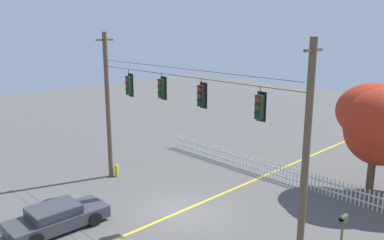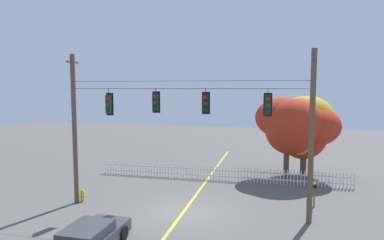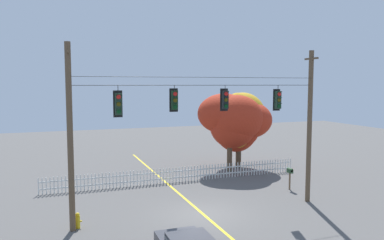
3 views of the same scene
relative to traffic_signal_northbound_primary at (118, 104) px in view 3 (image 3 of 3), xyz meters
The scene contains 13 objects.
ground 7.19m from the traffic_signal_northbound_primary, ahead, with size 80.00×80.00×0.00m, color #565451.
lane_centerline_stripe 7.19m from the traffic_signal_northbound_primary, ahead, with size 0.16×36.00×0.01m, color gold.
signal_support_span 4.50m from the traffic_signal_northbound_primary, ahead, with size 13.17×1.10×8.57m.
traffic_signal_northbound_primary is the anchor object (origin of this frame).
traffic_signal_northbound_secondary 2.74m from the traffic_signal_northbound_primary, ahead, with size 0.43×0.38×1.31m.
traffic_signal_westbound_side 5.47m from the traffic_signal_northbound_primary, ahead, with size 0.43×0.38×1.33m.
traffic_signal_eastbound_side 8.61m from the traffic_signal_northbound_primary, ahead, with size 0.43×0.38×1.39m.
white_picket_fence 9.96m from the traffic_signal_northbound_primary, 52.29° to the left, with size 18.06×0.06×1.04m.
autumn_maple_near_fence 13.27m from the traffic_signal_northbound_primary, 40.49° to the left, with size 4.90×4.39×6.00m.
autumn_maple_mid 14.68m from the traffic_signal_northbound_primary, 39.80° to the left, with size 3.97×3.34×6.05m.
autumn_oak_far_east 14.90m from the traffic_signal_northbound_primary, 39.45° to the left, with size 4.48×4.13×5.44m.
fire_hydrant 5.76m from the traffic_signal_northbound_primary, behind, with size 0.38×0.22×0.75m.
roadside_mailbox 12.39m from the traffic_signal_northbound_primary, 12.43° to the left, with size 0.25×0.44×1.39m.
Camera 3 is at (-7.17, -17.87, 6.69)m, focal length 35.83 mm.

